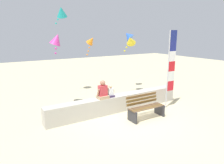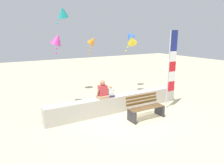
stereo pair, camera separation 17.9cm
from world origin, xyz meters
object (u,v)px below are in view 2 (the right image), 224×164
(flag_banner, at_px, (171,65))
(kite_orange, at_px, (92,41))
(kite_blue, at_px, (130,36))
(park_bench, at_px, (145,108))
(person_adult, at_px, (103,91))
(person_child, at_px, (110,92))
(kite_teal, at_px, (63,12))
(kite_yellow, at_px, (132,40))
(kite_magenta, at_px, (57,39))

(flag_banner, relative_size, kite_orange, 3.21)
(kite_blue, bearing_deg, park_bench, -117.01)
(person_adult, bearing_deg, park_bench, -41.80)
(person_adult, bearing_deg, kite_blue, 41.13)
(person_child, xyz_separation_m, flag_banner, (2.53, -0.74, 1.02))
(person_adult, distance_m, kite_blue, 4.81)
(kite_teal, xyz_separation_m, kite_orange, (1.48, -0.16, -1.39))
(park_bench, xyz_separation_m, person_adult, (-1.24, 1.11, 0.56))
(kite_yellow, distance_m, kite_magenta, 3.76)
(kite_teal, relative_size, kite_orange, 0.87)
(kite_magenta, xyz_separation_m, kite_orange, (2.33, 1.58, -0.14))
(kite_yellow, height_order, kite_magenta, kite_magenta)
(park_bench, bearing_deg, flag_banner, 12.68)
(kite_blue, bearing_deg, kite_teal, 171.25)
(person_adult, relative_size, kite_magenta, 0.85)
(park_bench, relative_size, person_adult, 2.01)
(person_adult, xyz_separation_m, flag_banner, (2.88, -0.74, 0.93))
(kite_blue, bearing_deg, kite_magenta, -165.23)
(kite_yellow, relative_size, kite_teal, 0.99)
(kite_blue, bearing_deg, kite_orange, 169.38)
(person_child, xyz_separation_m, kite_blue, (2.91, 2.85, 2.18))
(person_child, relative_size, kite_orange, 0.49)
(flag_banner, xyz_separation_m, kite_magenta, (-4.09, 2.41, 1.05))
(flag_banner, distance_m, kite_orange, 4.45)
(flag_banner, height_order, kite_yellow, flag_banner)
(person_child, distance_m, kite_orange, 3.86)
(kite_teal, distance_m, kite_orange, 2.04)
(kite_blue, height_order, kite_orange, kite_blue)
(park_bench, height_order, kite_yellow, kite_yellow)
(person_adult, relative_size, flag_banner, 0.22)
(person_child, height_order, kite_magenta, kite_magenta)
(kite_yellow, relative_size, kite_blue, 1.00)
(kite_blue, relative_size, kite_magenta, 1.03)
(person_child, bearing_deg, kite_yellow, 37.39)
(kite_teal, bearing_deg, kite_magenta, -116.18)
(person_adult, relative_size, kite_yellow, 0.82)
(park_bench, xyz_separation_m, kite_blue, (2.02, 3.96, 2.66))
(kite_blue, distance_m, kite_orange, 2.19)
(person_adult, height_order, kite_yellow, kite_yellow)
(person_adult, bearing_deg, kite_magenta, 125.83)
(kite_blue, relative_size, kite_orange, 0.86)
(kite_magenta, height_order, kite_orange, kite_magenta)
(park_bench, relative_size, kite_magenta, 1.70)
(person_adult, distance_m, person_child, 0.36)
(flag_banner, relative_size, kite_blue, 3.71)
(flag_banner, height_order, kite_blue, kite_blue)
(person_child, relative_size, flag_banner, 0.15)
(kite_blue, distance_m, kite_magenta, 4.62)
(kite_yellow, xyz_separation_m, kite_orange, (-1.43, 1.56, -0.04))
(person_adult, xyz_separation_m, kite_teal, (-0.35, 3.40, 3.23))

